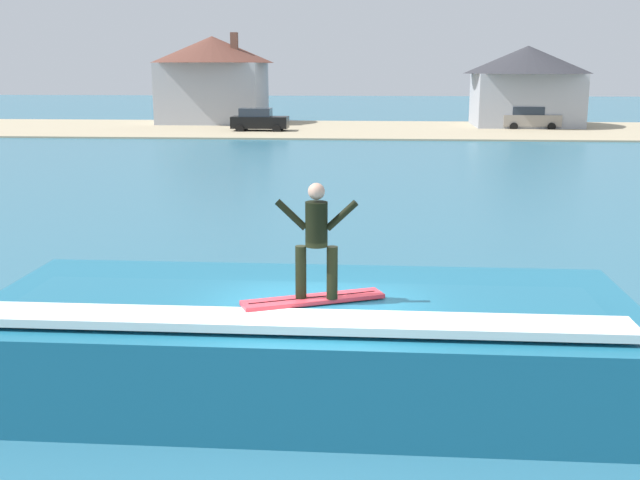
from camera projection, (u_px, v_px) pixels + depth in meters
ground_plane at (314, 411)px, 11.37m from camera, size 260.00×260.00×0.00m
wave_crest at (309, 341)px, 12.11m from camera, size 10.00×4.39×1.60m
surfboard at (313, 299)px, 11.30m from camera, size 2.09×1.21×0.06m
surfer at (316, 235)px, 11.04m from camera, size 1.19×0.32×1.69m
shoreline_bank at (369, 129)px, 62.43m from camera, size 120.00×18.22×0.12m
car_near_shore at (259, 120)px, 60.17m from camera, size 4.37×2.22×1.86m
car_far_shore at (530, 118)px, 62.56m from camera, size 4.57×2.11×1.86m
house_with_chimney at (213, 75)px, 68.51m from camera, size 10.87×10.87×7.87m
house_gabled_white at (527, 81)px, 64.68m from camera, size 10.56×10.56×6.70m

